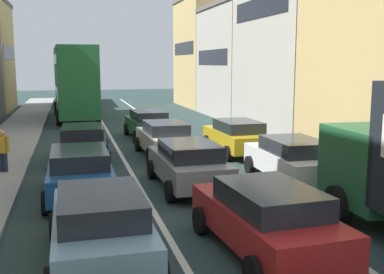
{
  "coord_description": "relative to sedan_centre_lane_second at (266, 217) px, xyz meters",
  "views": [
    {
      "loc": [
        -3.77,
        -2.44,
        3.95
      ],
      "look_at": [
        0.0,
        12.0,
        1.6
      ],
      "focal_mm": 43.91,
      "sensor_mm": 36.0,
      "label": 1
    }
  ],
  "objects": [
    {
      "name": "building_row_right",
      "position": [
        9.81,
        13.94,
        5.21
      ],
      "size": [
        7.2,
        43.9,
        13.74
      ],
      "rotation": [
        0.0,
        0.0,
        -1.57
      ],
      "color": "tan",
      "rests_on": "ground"
    },
    {
      "name": "lane_stripe_left",
      "position": [
        -1.79,
        13.8,
        -0.79
      ],
      "size": [
        0.16,
        60.0,
        0.01
      ],
      "primitive_type": "cube",
      "color": "silver",
      "rests_on": "ground"
    },
    {
      "name": "bus_far_queue_secondary",
      "position": [
        -3.41,
        38.74,
        0.96
      ],
      "size": [
        2.97,
        10.55,
        2.9
      ],
      "rotation": [
        0.0,
        0.0,
        1.55
      ],
      "color": "#1E6033",
      "rests_on": "ground"
    },
    {
      "name": "wagon_left_lane_second",
      "position": [
        -3.36,
        0.38,
        0.0
      ],
      "size": [
        2.09,
        4.32,
        1.49
      ],
      "rotation": [
        0.0,
        0.0,
        1.58
      ],
      "color": "#759EB7",
      "rests_on": "ground"
    },
    {
      "name": "sedan_right_lane_behind_truck",
      "position": [
        3.26,
        5.35,
        0.0
      ],
      "size": [
        2.13,
        4.33,
        1.49
      ],
      "rotation": [
        0.0,
        0.0,
        1.55
      ],
      "color": "silver",
      "rests_on": "ground"
    },
    {
      "name": "pedestrian_far_sidewalk",
      "position": [
        -6.23,
        8.8,
        0.15
      ],
      "size": [
        0.5,
        0.34,
        1.66
      ],
      "rotation": [
        0.0,
        0.0,
        1.15
      ],
      "color": "#262D47",
      "rests_on": "ground"
    },
    {
      "name": "sedan_left_lane_fourth",
      "position": [
        -3.41,
        10.46,
        0.0
      ],
      "size": [
        2.21,
        4.37,
        1.49
      ],
      "rotation": [
        0.0,
        0.0,
        1.53
      ],
      "color": "black",
      "rests_on": "ground"
    },
    {
      "name": "sedan_centre_lane_fifth",
      "position": [
        0.11,
        15.77,
        0.0
      ],
      "size": [
        2.21,
        4.37,
        1.49
      ],
      "rotation": [
        0.0,
        0.0,
        1.61
      ],
      "color": "#19592D",
      "rests_on": "ground"
    },
    {
      "name": "sedan_left_lane_third",
      "position": [
        -3.65,
        5.24,
        0.0
      ],
      "size": [
        2.07,
        4.3,
        1.49
      ],
      "rotation": [
        0.0,
        0.0,
        1.57
      ],
      "color": "#194C8C",
      "rests_on": "ground"
    },
    {
      "name": "coupe_centre_lane_fourth",
      "position": [
        0.02,
        10.81,
        0.0
      ],
      "size": [
        2.12,
        4.33,
        1.49
      ],
      "rotation": [
        0.0,
        0.0,
        1.59
      ],
      "color": "beige",
      "rests_on": "ground"
    },
    {
      "name": "wagon_right_lane_far",
      "position": [
        3.19,
        10.52,
        0.0
      ],
      "size": [
        2.1,
        4.32,
        1.49
      ],
      "rotation": [
        0.0,
        0.0,
        1.58
      ],
      "color": "#B29319",
      "rests_on": "ground"
    },
    {
      "name": "hatchback_centre_lane_third",
      "position": [
        -0.27,
        5.54,
        0.0
      ],
      "size": [
        2.11,
        4.32,
        1.49
      ],
      "rotation": [
        0.0,
        0.0,
        1.58
      ],
      "color": "gray",
      "rests_on": "ground"
    },
    {
      "name": "bus_mid_queue_primary",
      "position": [
        -3.49,
        25.64,
        2.03
      ],
      "size": [
        3.14,
        10.6,
        5.06
      ],
      "rotation": [
        0.0,
        0.0,
        1.61
      ],
      "color": "#1E6033",
      "rests_on": "ground"
    },
    {
      "name": "sidewalk_left",
      "position": [
        -6.79,
        13.8,
        -0.73
      ],
      "size": [
        2.6,
        64.0,
        0.14
      ],
      "primitive_type": "cube",
      "color": "#959595",
      "rests_on": "ground"
    },
    {
      "name": "lane_stripe_right",
      "position": [
        1.61,
        13.8,
        -0.79
      ],
      "size": [
        0.16,
        60.0,
        0.01
      ],
      "primitive_type": "cube",
      "color": "silver",
      "rests_on": "ground"
    },
    {
      "name": "sedan_centre_lane_second",
      "position": [
        0.0,
        0.0,
        0.0
      ],
      "size": [
        2.26,
        4.4,
        1.49
      ],
      "rotation": [
        0.0,
        0.0,
        1.63
      ],
      "color": "#A51E1E",
      "rests_on": "ground"
    }
  ]
}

